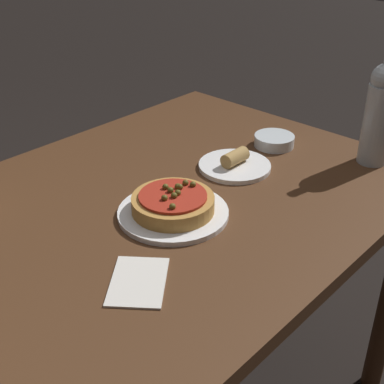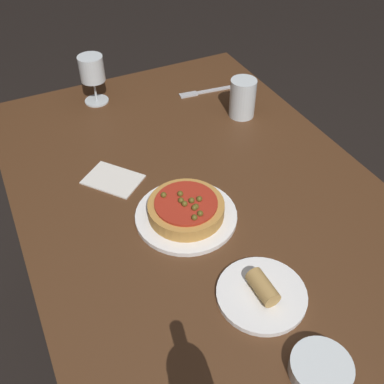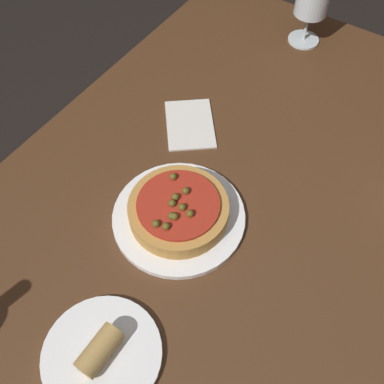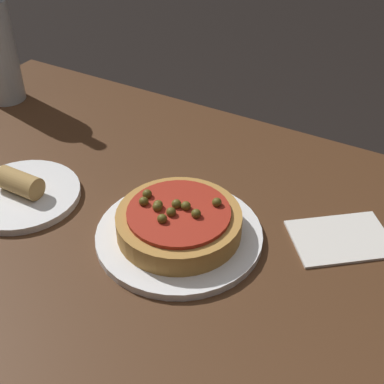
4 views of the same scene
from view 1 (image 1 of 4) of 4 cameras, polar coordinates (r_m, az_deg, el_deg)
The scene contains 7 objects.
dining_table at distance 1.24m, azimuth -5.81°, elevation -5.84°, with size 1.37×0.89×0.78m.
dinner_plate at distance 1.17m, azimuth -2.02°, elevation -2.22°, with size 0.24×0.24×0.01m.
pizza at distance 1.15m, azimuth -2.04°, elevation -1.15°, with size 0.18×0.18×0.05m.
wine_bottle at distance 1.42m, azimuth 19.43°, elevation 8.08°, with size 0.08×0.08×0.32m.
side_bowl at distance 1.50m, azimuth 8.75°, elevation 5.44°, with size 0.11×0.11×0.03m.
side_plate at distance 1.36m, azimuth 4.58°, elevation 2.96°, with size 0.18×0.18×0.05m.
paper_napkin at distance 0.99m, azimuth -5.75°, elevation -9.47°, with size 0.17×0.17×0.00m.
Camera 1 is at (0.65, 0.77, 1.40)m, focal length 50.00 mm.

